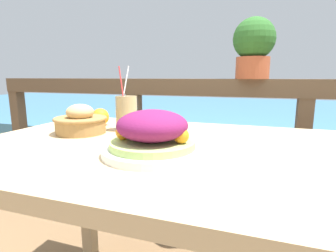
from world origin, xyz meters
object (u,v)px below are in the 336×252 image
Objects in this scene: drink_glass at (127,113)px; potted_plant at (254,46)px; bread_basket at (81,122)px; salad_plate at (152,136)px.

potted_plant reaches higher than drink_glass.
potted_plant is (0.57, 0.61, 0.31)m from bread_basket.
salad_plate is at bearing -25.31° from bread_basket.
bread_basket is (-0.35, 0.17, -0.01)m from salad_plate.
drink_glass is 0.73m from potted_plant.
drink_glass is at bearing 128.95° from salad_plate.
bread_basket is 0.64× the size of potted_plant.
salad_plate is 1.42× the size of bread_basket.
salad_plate is 0.39m from bread_basket.
salad_plate is 0.86m from potted_plant.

